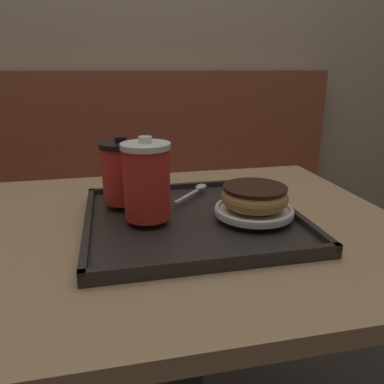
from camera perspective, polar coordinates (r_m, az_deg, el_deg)
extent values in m
cube|color=tan|center=(1.78, -8.71, 24.26)|extent=(8.00, 0.05, 2.40)
cube|color=brown|center=(1.70, -7.41, -9.31)|extent=(1.80, 0.44, 0.45)
cube|color=brown|center=(1.71, -8.65, 8.55)|extent=(1.80, 0.08, 0.55)
cube|color=tan|center=(0.75, -1.04, -5.49)|extent=(0.85, 0.72, 0.03)
cylinder|color=#333338|center=(0.95, -0.90, -25.83)|extent=(0.08, 0.08, 0.70)
cube|color=#282321|center=(0.73, 0.00, -4.33)|extent=(0.40, 0.38, 0.01)
cube|color=#282321|center=(0.56, 4.05, -10.32)|extent=(0.40, 0.01, 0.01)
cube|color=#282321|center=(0.89, -2.50, 0.86)|extent=(0.40, 0.01, 0.01)
cube|color=#282321|center=(0.71, -15.59, -4.57)|extent=(0.01, 0.38, 0.01)
cube|color=#282321|center=(0.79, 14.05, -2.23)|extent=(0.01, 0.38, 0.01)
cylinder|color=red|center=(0.68, -6.89, 1.25)|extent=(0.08, 0.08, 0.13)
cylinder|color=white|center=(0.66, -7.12, 6.98)|extent=(0.09, 0.09, 0.01)
cylinder|color=white|center=(0.66, -7.15, 7.90)|extent=(0.02, 0.02, 0.01)
cylinder|color=red|center=(0.78, -10.52, 2.61)|extent=(0.08, 0.08, 0.11)
cylinder|color=black|center=(0.76, -10.79, 7.07)|extent=(0.09, 0.09, 0.01)
cylinder|color=black|center=(0.76, -10.84, 7.87)|extent=(0.02, 0.02, 0.01)
cylinder|color=white|center=(0.72, 9.39, -2.93)|extent=(0.15, 0.15, 0.01)
torus|color=white|center=(0.72, 9.41, -2.49)|extent=(0.15, 0.15, 0.01)
torus|color=tan|center=(0.71, 9.50, -0.80)|extent=(0.13, 0.13, 0.04)
cylinder|color=black|center=(0.71, 9.59, 0.70)|extent=(0.12, 0.12, 0.00)
ellipsoid|color=silver|center=(0.85, 1.39, 0.81)|extent=(0.04, 0.04, 0.01)
cube|color=silver|center=(0.80, -0.79, -0.67)|extent=(0.07, 0.08, 0.00)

